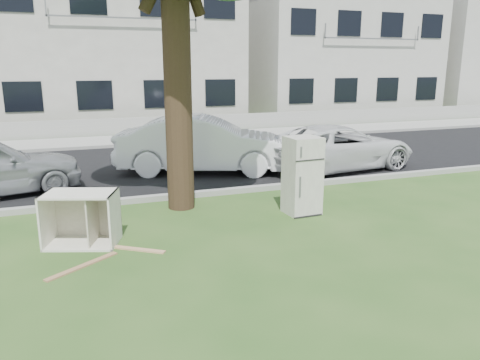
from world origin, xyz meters
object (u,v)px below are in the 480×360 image
object	(u,v)px
car_center	(204,144)
car_right	(338,147)
cabinet	(81,219)
fridge	(302,176)

from	to	relation	value
car_center	car_right	world-z (taller)	car_center
cabinet	car_right	world-z (taller)	car_right
fridge	car_right	xyz separation A→B (m)	(2.78, 3.27, -0.14)
fridge	cabinet	world-z (taller)	fridge
cabinet	car_right	size ratio (longest dim) A/B	0.25
cabinet	fridge	bearing A→B (deg)	23.03
fridge	car_right	distance (m)	4.29
fridge	cabinet	distance (m)	4.11
car_right	cabinet	bearing A→B (deg)	109.94
cabinet	car_center	xyz separation A→B (m)	(3.28, 4.41, 0.33)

